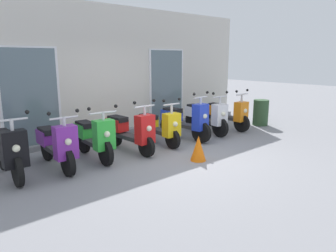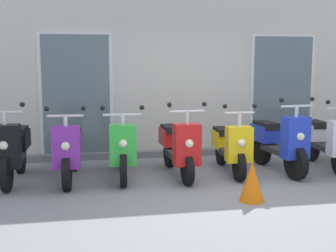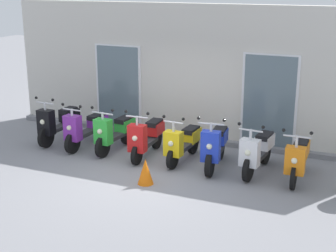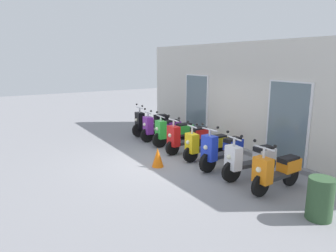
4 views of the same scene
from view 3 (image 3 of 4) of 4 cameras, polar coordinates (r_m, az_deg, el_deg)
ground_plane at (r=10.44m, az=-2.68°, el=-5.56°), size 40.00×40.00×0.00m
storefront_facade at (r=12.36m, az=2.73°, el=5.85°), size 9.92×0.50×3.37m
scooter_black at (r=12.61m, az=-12.48°, el=0.42°), size 0.56×1.59×1.24m
scooter_purple at (r=12.13m, az=-9.41°, el=-0.23°), size 0.56×1.65×1.18m
scooter_green at (r=11.74m, az=-6.14°, el=-0.63°), size 0.62×1.58×1.17m
scooter_red at (r=11.30m, az=-2.48°, el=-1.20°), size 0.59×1.61×1.21m
scooter_yellow at (r=11.04m, az=1.75°, el=-1.85°), size 0.52×1.55×1.16m
scooter_blue at (r=10.66m, az=5.44°, el=-2.32°), size 0.59×1.60×1.26m
scooter_white at (r=10.54m, az=10.26°, el=-2.82°), size 0.56×1.63×1.20m
scooter_orange at (r=10.34m, az=14.73°, el=-3.54°), size 0.58×1.53×1.19m
traffic_cone at (r=9.89m, az=-2.61°, el=-5.25°), size 0.32×0.32×0.52m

